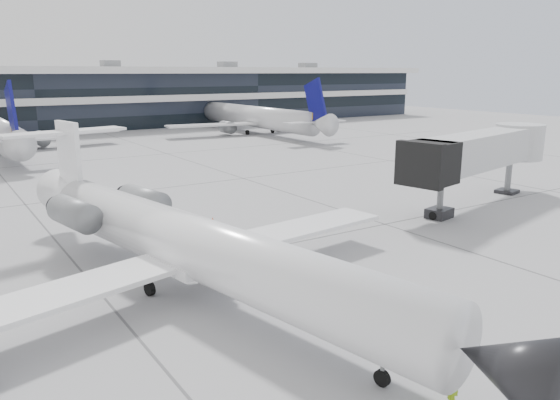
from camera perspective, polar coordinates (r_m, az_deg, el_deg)
ground at (r=32.78m, az=-1.83°, el=-5.17°), size 220.00×220.00×0.00m
terminal at (r=109.89m, az=-25.12°, el=9.26°), size 170.00×22.00×10.00m
bg_jet_right at (r=95.29m, az=-2.72°, el=7.03°), size 32.00×40.00×9.60m
regional_jet at (r=26.01m, az=-9.35°, el=-4.47°), size 25.54×31.83×7.38m
jet_bridge at (r=46.38m, az=20.64°, el=4.92°), size 18.34×6.93×5.91m
ramp_worker at (r=18.85m, az=17.51°, el=-17.59°), size 0.78×0.72×1.79m
baggage_tug at (r=23.78m, az=14.96°, el=-11.43°), size 1.60×2.32×1.36m
traffic_cone at (r=38.07m, az=-7.05°, el=-2.21°), size 0.46×0.46×0.56m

